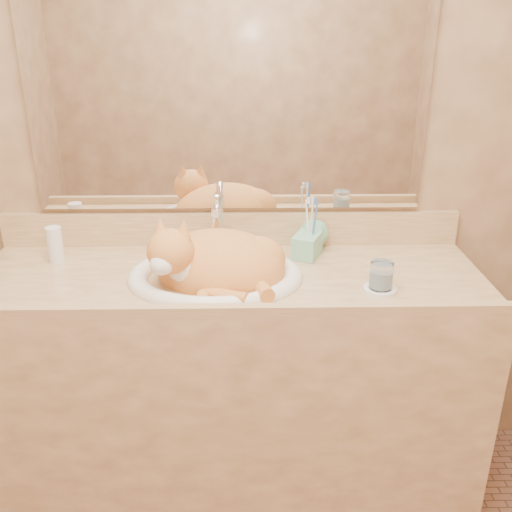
{
  "coord_description": "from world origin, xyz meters",
  "views": [
    {
      "loc": [
        0.05,
        -0.9,
        1.6
      ],
      "look_at": [
        0.08,
        0.7,
        0.92
      ],
      "focal_mm": 40.0,
      "sensor_mm": 36.0,
      "label": 1
    }
  ],
  "objects_px": {
    "sink_basin": "(215,254)",
    "vanity_counter": "(231,388)",
    "cat": "(214,260)",
    "soap_dispenser": "(302,238)",
    "water_glass": "(381,275)",
    "toothbrush_cup": "(311,243)"
  },
  "relations": [
    {
      "from": "sink_basin",
      "to": "vanity_counter",
      "type": "bearing_deg",
      "value": 23.08
    },
    {
      "from": "vanity_counter",
      "to": "cat",
      "type": "relative_size",
      "value": 3.93
    },
    {
      "from": "cat",
      "to": "soap_dispenser",
      "type": "height_order",
      "value": "cat"
    },
    {
      "from": "sink_basin",
      "to": "water_glass",
      "type": "height_order",
      "value": "sink_basin"
    },
    {
      "from": "cat",
      "to": "sink_basin",
      "type": "bearing_deg",
      "value": 87.44
    },
    {
      "from": "vanity_counter",
      "to": "sink_basin",
      "type": "relative_size",
      "value": 3.03
    },
    {
      "from": "sink_basin",
      "to": "water_glass",
      "type": "relative_size",
      "value": 6.54
    },
    {
      "from": "sink_basin",
      "to": "water_glass",
      "type": "distance_m",
      "value": 0.5
    },
    {
      "from": "vanity_counter",
      "to": "cat",
      "type": "distance_m",
      "value": 0.49
    },
    {
      "from": "vanity_counter",
      "to": "toothbrush_cup",
      "type": "xyz_separation_m",
      "value": [
        0.27,
        0.16,
        0.47
      ]
    },
    {
      "from": "soap_dispenser",
      "to": "water_glass",
      "type": "height_order",
      "value": "soap_dispenser"
    },
    {
      "from": "cat",
      "to": "soap_dispenser",
      "type": "bearing_deg",
      "value": 38.48
    },
    {
      "from": "vanity_counter",
      "to": "cat",
      "type": "bearing_deg",
      "value": -144.99
    },
    {
      "from": "vanity_counter",
      "to": "soap_dispenser",
      "type": "height_order",
      "value": "soap_dispenser"
    },
    {
      "from": "vanity_counter",
      "to": "toothbrush_cup",
      "type": "height_order",
      "value": "toothbrush_cup"
    },
    {
      "from": "toothbrush_cup",
      "to": "water_glass",
      "type": "bearing_deg",
      "value": -56.8
    },
    {
      "from": "soap_dispenser",
      "to": "toothbrush_cup",
      "type": "distance_m",
      "value": 0.08
    },
    {
      "from": "soap_dispenser",
      "to": "toothbrush_cup",
      "type": "xyz_separation_m",
      "value": [
        0.03,
        0.06,
        -0.04
      ]
    },
    {
      "from": "sink_basin",
      "to": "toothbrush_cup",
      "type": "xyz_separation_m",
      "value": [
        0.31,
        0.18,
        -0.04
      ]
    },
    {
      "from": "sink_basin",
      "to": "cat",
      "type": "relative_size",
      "value": 1.29
    },
    {
      "from": "cat",
      "to": "toothbrush_cup",
      "type": "height_order",
      "value": "cat"
    },
    {
      "from": "vanity_counter",
      "to": "soap_dispenser",
      "type": "bearing_deg",
      "value": 23.03
    }
  ]
}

